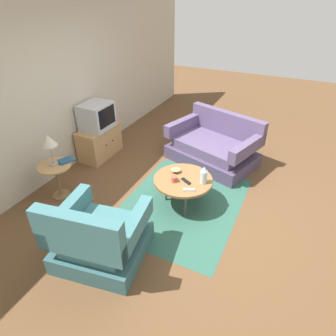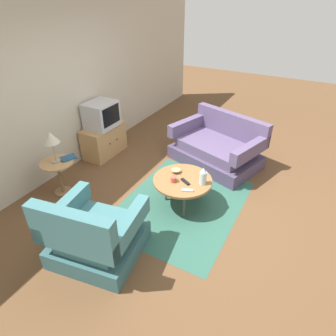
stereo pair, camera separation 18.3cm
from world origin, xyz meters
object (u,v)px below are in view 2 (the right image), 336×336
(table_lamp, at_px, (51,139))
(vase, at_px, (203,176))
(bowl, at_px, (176,171))
(tv_remote_silver, at_px, (187,190))
(side_table, at_px, (59,171))
(tv_remote_dark, at_px, (185,182))
(tv_stand, at_px, (104,140))
(couch, at_px, (217,148))
(coffee_table, at_px, (182,181))
(book, at_px, (68,158))
(mug, at_px, (174,179))
(armchair, at_px, (95,236))
(television, at_px, (101,115))

(table_lamp, bearing_deg, vase, -72.37)
(bowl, relative_size, tv_remote_silver, 0.88)
(side_table, xyz_separation_m, tv_remote_silver, (0.42, -1.96, 0.06))
(tv_remote_dark, bearing_deg, tv_stand, 9.53)
(table_lamp, height_order, tv_remote_dark, table_lamp)
(couch, xyz_separation_m, tv_remote_dark, (-1.47, -0.05, 0.18))
(coffee_table, xyz_separation_m, vase, (0.04, -0.29, 0.15))
(book, bearing_deg, vase, -52.15)
(side_table, bearing_deg, table_lamp, 46.18)
(couch, relative_size, mug, 14.13)
(couch, distance_m, coffee_table, 1.43)
(mug, distance_m, bowl, 0.24)
(armchair, relative_size, mug, 9.01)
(coffee_table, height_order, vase, vase)
(coffee_table, distance_m, table_lamp, 1.97)
(television, distance_m, bowl, 1.92)
(bowl, bearing_deg, table_lamp, 114.36)
(armchair, relative_size, tv_remote_dark, 6.45)
(couch, xyz_separation_m, mug, (-1.53, 0.09, 0.21))
(armchair, distance_m, vase, 1.61)
(book, bearing_deg, tv_remote_silver, -58.78)
(television, distance_m, table_lamp, 1.31)
(side_table, bearing_deg, armchair, -118.70)
(vase, distance_m, book, 2.05)
(couch, xyz_separation_m, coffee_table, (-1.42, 0.01, 0.14))
(side_table, relative_size, table_lamp, 1.17)
(armchair, bearing_deg, tv_remote_silver, 51.18)
(mug, bearing_deg, side_table, 107.22)
(tv_stand, relative_size, mug, 6.84)
(mug, bearing_deg, tv_stand, 67.67)
(side_table, relative_size, tv_remote_silver, 3.46)
(mug, xyz_separation_m, tv_remote_silver, (-0.10, -0.26, -0.03))
(armchair, distance_m, bowl, 1.51)
(coffee_table, xyz_separation_m, bowl, (0.11, 0.17, 0.05))
(vase, relative_size, mug, 2.10)
(couch, distance_m, tv_remote_silver, 1.65)
(tv_stand, relative_size, vase, 3.26)
(coffee_table, xyz_separation_m, tv_remote_silver, (-0.21, -0.18, 0.04))
(couch, bearing_deg, tv_remote_dark, 109.74)
(bowl, xyz_separation_m, tv_remote_silver, (-0.33, -0.35, -0.01))
(tv_remote_dark, xyz_separation_m, book, (-0.42, 1.76, 0.11))
(vase, relative_size, bowl, 1.82)
(vase, distance_m, bowl, 0.47)
(vase, relative_size, tv_remote_dark, 1.50)
(television, distance_m, tv_remote_dark, 2.19)
(couch, relative_size, coffee_table, 2.05)
(vase, bearing_deg, mug, 111.96)
(table_lamp, relative_size, bowl, 3.37)
(table_lamp, bearing_deg, armchair, -118.90)
(table_lamp, relative_size, vase, 1.85)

